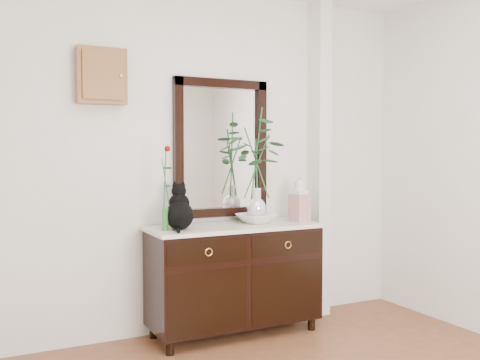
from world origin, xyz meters
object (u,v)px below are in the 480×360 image
cat (179,206)px  ginger_jar (299,200)px  lotus_bowl (257,218)px  sideboard (234,273)px

cat → ginger_jar: size_ratio=0.95×
cat → lotus_bowl: size_ratio=1.12×
sideboard → lotus_bowl: bearing=5.5°
ginger_jar → lotus_bowl: bearing=171.2°
ginger_jar → cat: bearing=179.3°
cat → sideboard: bearing=20.1°
lotus_bowl → ginger_jar: size_ratio=0.85×
sideboard → lotus_bowl: 0.46m
lotus_bowl → sideboard: bearing=-174.5°
cat → lotus_bowl: (0.66, 0.04, -0.13)m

